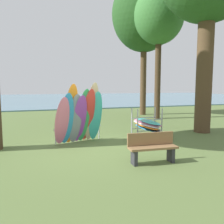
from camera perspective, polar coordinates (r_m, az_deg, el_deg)
ground_plane at (r=8.48m, az=-5.13°, el=-8.56°), size 80.00×80.00×0.00m
lake_water at (r=39.10m, az=-15.50°, el=3.13°), size 80.00×36.00×0.10m
tree_mid_behind at (r=16.31m, az=11.28°, el=21.63°), size 3.15×3.15×8.38m
tree_far_left_back at (r=18.42m, az=7.78°, el=22.22°), size 4.63×4.63×9.91m
leaning_board_pile at (r=8.96m, az=-7.79°, el=-1.18°), size 1.99×1.24×2.31m
board_storage_rack at (r=10.03m, az=8.38°, el=-3.02°), size 1.15×2.13×1.25m
park_bench at (r=6.87m, az=9.67°, el=-8.33°), size 1.42×0.50×0.85m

